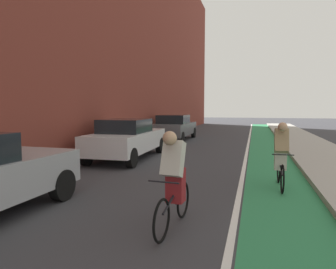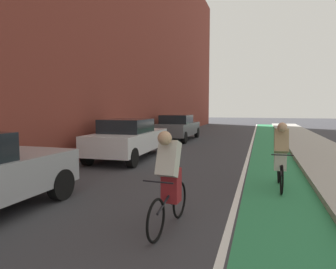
{
  "view_description": "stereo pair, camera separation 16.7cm",
  "coord_description": "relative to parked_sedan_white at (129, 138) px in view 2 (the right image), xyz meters",
  "views": [
    {
      "loc": [
        2.17,
        4.83,
        1.95
      ],
      "look_at": [
        -0.18,
        12.96,
        1.2
      ],
      "focal_mm": 32.03,
      "sensor_mm": 36.0,
      "label": 1
    },
    {
      "loc": [
        2.33,
        4.88,
        1.95
      ],
      "look_at": [
        -0.18,
        12.96,
        1.2
      ],
      "focal_mm": 32.03,
      "sensor_mm": 36.0,
      "label": 2
    }
  ],
  "objects": [
    {
      "name": "cyclist_mid",
      "position": [
        3.48,
        -6.0,
        0.06
      ],
      "size": [
        0.48,
        1.7,
        1.6
      ],
      "color": "black",
      "rests_on": "ground"
    },
    {
      "name": "bike_lane_paint",
      "position": [
        5.31,
        4.58,
        -0.78
      ],
      "size": [
        1.6,
        43.95,
        0.0
      ],
      "primitive_type": "cube",
      "color": "#2D8451",
      "rests_on": "ground"
    },
    {
      "name": "parked_sedan_white",
      "position": [
        0.0,
        0.0,
        0.0
      ],
      "size": [
        2.0,
        4.58,
        1.53
      ],
      "color": "silver",
      "rests_on": "ground"
    },
    {
      "name": "cyclist_trailing",
      "position": [
        5.34,
        -2.87,
        0.02
      ],
      "size": [
        0.48,
        1.72,
        1.62
      ],
      "color": "black",
      "rests_on": "ground"
    },
    {
      "name": "sidewalk_right",
      "position": [
        7.37,
        4.58,
        -0.72
      ],
      "size": [
        2.53,
        43.95,
        0.14
      ],
      "primitive_type": "cube",
      "color": "#A8A59E",
      "rests_on": "ground"
    },
    {
      "name": "ground_plane",
      "position": [
        2.53,
        2.58,
        -0.79
      ],
      "size": [
        96.69,
        96.69,
        0.0
      ],
      "primitive_type": "plane",
      "color": "#38383D"
    },
    {
      "name": "lane_divider_stripe",
      "position": [
        4.41,
        4.58,
        -0.78
      ],
      "size": [
        0.12,
        43.95,
        0.0
      ],
      "primitive_type": "cube",
      "color": "white",
      "rests_on": "ground"
    },
    {
      "name": "parked_sedan_gray",
      "position": [
        -0.0,
        7.03,
        0.0
      ],
      "size": [
        1.97,
        4.64,
        1.53
      ],
      "color": "#595B60",
      "rests_on": "ground"
    },
    {
      "name": "building_facade_left",
      "position": [
        -2.85,
        4.56,
        6.14
      ],
      "size": [
        4.15,
        43.95,
        13.86
      ],
      "color": "brown",
      "rests_on": "ground"
    }
  ]
}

